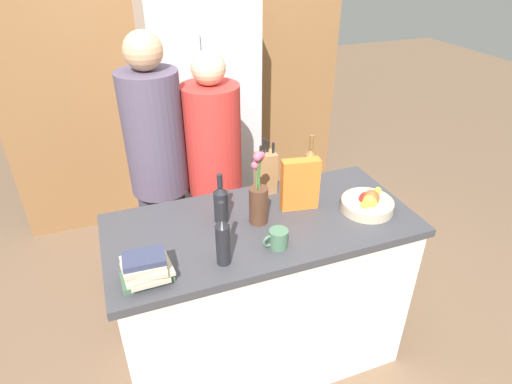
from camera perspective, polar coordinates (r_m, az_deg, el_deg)
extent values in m
plane|color=brown|center=(2.70, 0.68, -20.53)|extent=(14.00, 14.00, 0.00)
cube|color=silver|center=(2.36, 0.75, -13.77)|extent=(1.42, 0.66, 0.90)
cube|color=#38383D|center=(2.06, 0.83, -4.49)|extent=(1.48, 0.68, 0.04)
cube|color=brown|center=(3.46, -10.15, 17.06)|extent=(2.68, 0.12, 2.60)
cube|color=#B7B7BC|center=(3.23, -7.26, 10.16)|extent=(0.72, 0.60, 1.94)
cylinder|color=#B7B7BC|center=(2.90, -6.89, 9.75)|extent=(0.02, 0.02, 1.07)
cylinder|color=tan|center=(2.19, 14.56, -1.74)|extent=(0.26, 0.26, 0.05)
torus|color=tan|center=(2.18, 14.64, -1.20)|extent=(0.26, 0.26, 0.02)
sphere|color=#99B233|center=(2.16, 14.92, -1.22)|extent=(0.07, 0.07, 0.07)
sphere|color=#C64C23|center=(2.17, 15.13, -0.75)|extent=(0.08, 0.08, 0.08)
sphere|color=red|center=(2.19, 14.52, -0.99)|extent=(0.08, 0.08, 0.08)
sphere|color=red|center=(2.18, 14.65, -0.98)|extent=(0.08, 0.08, 0.08)
cylinder|color=yellow|center=(2.18, 15.13, -0.69)|extent=(0.16, 0.12, 0.03)
cube|color=olive|center=(2.23, 1.33, 2.59)|extent=(0.10, 0.09, 0.23)
cylinder|color=black|center=(2.15, 0.64, 5.40)|extent=(0.01, 0.01, 0.06)
cylinder|color=black|center=(2.16, 1.08, 6.01)|extent=(0.01, 0.01, 0.09)
cylinder|color=black|center=(2.18, 1.53, 6.01)|extent=(0.01, 0.01, 0.07)
cylinder|color=black|center=(2.18, 2.31, 5.79)|extent=(0.01, 0.01, 0.07)
cylinder|color=#4C2D1E|center=(2.00, 0.33, -1.78)|extent=(0.09, 0.09, 0.18)
cylinder|color=#477538|center=(1.91, 0.53, 2.67)|extent=(0.01, 0.02, 0.16)
sphere|color=#C64C66|center=(1.88, 0.65, 4.90)|extent=(0.03, 0.03, 0.03)
cylinder|color=#477538|center=(1.92, 0.41, 2.48)|extent=(0.02, 0.01, 0.14)
sphere|color=#C64C66|center=(1.89, 0.46, 4.48)|extent=(0.03, 0.03, 0.03)
cylinder|color=#477538|center=(1.92, 0.05, 2.02)|extent=(0.01, 0.02, 0.12)
sphere|color=#C64C66|center=(1.89, -0.14, 3.60)|extent=(0.03, 0.03, 0.03)
cylinder|color=#477538|center=(1.90, 0.23, 2.53)|extent=(0.02, 0.02, 0.17)
sphere|color=#C64C66|center=(1.86, 0.16, 4.70)|extent=(0.04, 0.04, 0.04)
cylinder|color=#477538|center=(1.91, 0.43, 2.64)|extent=(0.01, 0.01, 0.17)
sphere|color=#C64C66|center=(1.87, 0.48, 4.90)|extent=(0.04, 0.04, 0.04)
cube|color=orange|center=(2.10, 5.88, 1.02)|extent=(0.19, 0.09, 0.26)
cylinder|color=#42664C|center=(1.88, 2.98, -6.21)|extent=(0.08, 0.08, 0.08)
torus|color=#42664C|center=(1.86, 1.70, -6.56)|extent=(0.06, 0.02, 0.06)
cube|color=#3D6047|center=(1.78, -14.29, -10.96)|extent=(0.20, 0.12, 0.02)
cube|color=#B7A88E|center=(1.76, -14.16, -10.53)|extent=(0.16, 0.15, 0.02)
cube|color=#B7A88E|center=(1.76, -14.29, -9.96)|extent=(0.20, 0.16, 0.02)
cube|color=#B7A88E|center=(1.74, -14.43, -9.61)|extent=(0.17, 0.16, 0.02)
cube|color=#B7A88E|center=(1.73, -14.88, -9.15)|extent=(0.17, 0.14, 0.02)
cube|color=#2D334C|center=(1.71, -14.71, -8.57)|extent=(0.17, 0.12, 0.02)
cylinder|color=black|center=(1.76, -4.41, -7.01)|extent=(0.06, 0.06, 0.18)
cone|color=black|center=(1.70, -4.56, -4.08)|extent=(0.06, 0.06, 0.04)
cylinder|color=black|center=(1.67, -4.64, -2.49)|extent=(0.02, 0.02, 0.08)
cylinder|color=black|center=(2.02, -4.68, -1.95)|extent=(0.07, 0.07, 0.16)
cone|color=black|center=(1.97, -4.79, 0.31)|extent=(0.07, 0.07, 0.03)
cylinder|color=black|center=(1.95, -4.85, 1.51)|extent=(0.03, 0.03, 0.07)
cylinder|color=brown|center=(2.33, 7.15, 2.96)|extent=(0.06, 0.06, 0.18)
cone|color=brown|center=(2.28, 7.32, 5.35)|extent=(0.06, 0.06, 0.03)
cylinder|color=brown|center=(2.25, 7.42, 6.61)|extent=(0.02, 0.02, 0.08)
cube|color=#383842|center=(2.81, -11.57, -6.80)|extent=(0.29, 0.23, 0.83)
cylinder|color=#4C4256|center=(2.43, -13.45, 7.53)|extent=(0.33, 0.33, 0.69)
sphere|color=tan|center=(2.29, -14.85, 17.77)|extent=(0.20, 0.20, 0.20)
cube|color=#383842|center=(2.87, -5.09, -6.05)|extent=(0.29, 0.21, 0.77)
cylinder|color=red|center=(2.51, -5.83, 6.94)|extent=(0.33, 0.33, 0.64)
sphere|color=#DBAD89|center=(2.37, -6.38, 16.13)|extent=(0.19, 0.19, 0.19)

